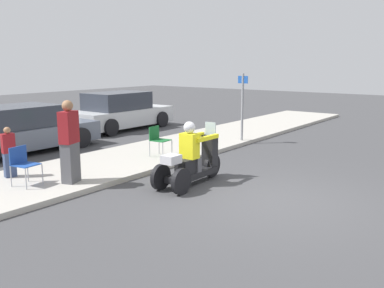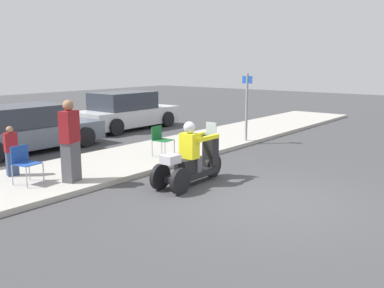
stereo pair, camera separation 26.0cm
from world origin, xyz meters
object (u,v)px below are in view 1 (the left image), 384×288
object	(u,v)px
parked_car_lot_right	(120,112)
street_sign	(242,104)
parked_car_lot_far	(18,130)
spectator_far_back	(69,143)
folding_chair_set_back	(158,138)
motorcycle_trike	(192,162)
spectator_by_tree	(9,153)
folding_chair_curbside	(23,162)

from	to	relation	value
parked_car_lot_right	street_sign	xyz separation A→B (m)	(0.23, -5.50, 0.61)
parked_car_lot_right	parked_car_lot_far	world-z (taller)	parked_car_lot_right
parked_car_lot_right	parked_car_lot_far	xyz separation A→B (m)	(-4.99, -0.80, -0.04)
spectator_far_back	street_sign	bearing A→B (deg)	-3.36
folding_chair_set_back	parked_car_lot_right	world-z (taller)	parked_car_lot_right
motorcycle_trike	street_sign	world-z (taller)	street_sign
spectator_far_back	folding_chair_set_back	world-z (taller)	spectator_far_back
parked_car_lot_far	street_sign	size ratio (longest dim) A/B	2.13
folding_chair_set_back	spectator_by_tree	bearing A→B (deg)	161.50
folding_chair_set_back	parked_car_lot_far	xyz separation A→B (m)	(-1.72, 4.07, 0.04)
folding_chair_set_back	parked_car_lot_right	xyz separation A→B (m)	(3.27, 4.87, 0.08)
folding_chair_set_back	street_sign	bearing A→B (deg)	-10.21
spectator_far_back	folding_chair_set_back	distance (m)	3.14
folding_chair_set_back	folding_chair_curbside	bearing A→B (deg)	174.19
spectator_by_tree	folding_chair_curbside	xyz separation A→B (m)	(-0.18, -0.83, -0.05)
spectator_by_tree	parked_car_lot_right	xyz separation A→B (m)	(6.93, 3.65, 0.04)
motorcycle_trike	spectator_by_tree	size ratio (longest dim) A/B	1.83
folding_chair_curbside	parked_car_lot_far	size ratio (longest dim) A/B	0.18
folding_chair_curbside	parked_car_lot_right	distance (m)	8.41
motorcycle_trike	parked_car_lot_right	xyz separation A→B (m)	(4.61, 7.06, 0.19)
folding_chair_curbside	parked_car_lot_far	distance (m)	4.25
street_sign	spectator_far_back	bearing A→B (deg)	176.64
spectator_far_back	parked_car_lot_right	distance (m)	8.18
parked_car_lot_right	street_sign	distance (m)	5.54
parked_car_lot_right	motorcycle_trike	bearing A→B (deg)	-123.15
parked_car_lot_far	street_sign	distance (m)	7.05
street_sign	spectator_by_tree	bearing A→B (deg)	165.47
spectator_far_back	folding_chair_set_back	xyz separation A→B (m)	(3.11, 0.24, -0.35)
parked_car_lot_right	parked_car_lot_far	bearing A→B (deg)	-170.85
folding_chair_curbside	folding_chair_set_back	distance (m)	3.87
folding_chair_curbside	folding_chair_set_back	world-z (taller)	same
spectator_far_back	street_sign	size ratio (longest dim) A/B	0.81
spectator_by_tree	parked_car_lot_far	bearing A→B (deg)	55.67
spectator_far_back	folding_chair_curbside	distance (m)	1.03
spectator_far_back	street_sign	world-z (taller)	street_sign
parked_car_lot_right	spectator_by_tree	bearing A→B (deg)	-152.25
spectator_by_tree	folding_chair_curbside	distance (m)	0.86
spectator_by_tree	parked_car_lot_right	size ratio (longest dim) A/B	0.26
motorcycle_trike	folding_chair_set_back	size ratio (longest dim) A/B	2.55
motorcycle_trike	spectator_by_tree	world-z (taller)	motorcycle_trike
folding_chair_set_back	street_sign	xyz separation A→B (m)	(3.50, -0.63, 0.69)
motorcycle_trike	street_sign	bearing A→B (deg)	17.81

